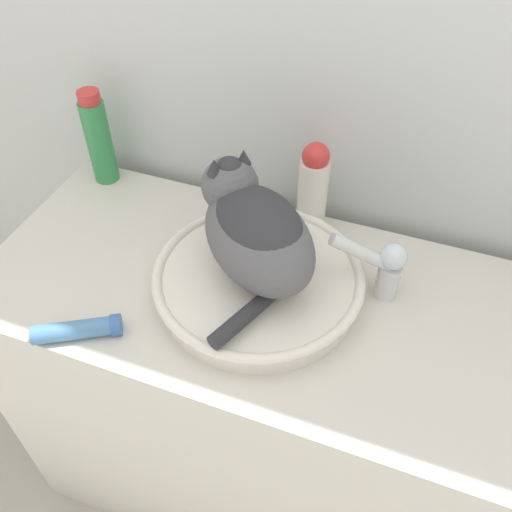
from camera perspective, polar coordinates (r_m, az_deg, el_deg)
The scene contains 8 objects.
wall_back at distance 1.08m, azimuth 8.58°, elevation 20.38°, with size 8.00×0.05×2.40m.
vanity_counter at distance 1.40m, azimuth 1.79°, elevation -15.76°, with size 1.19×0.52×0.85m.
sink_basin at distance 1.03m, azimuth 0.25°, elevation -2.56°, with size 0.40×0.40×0.06m.
cat at distance 0.95m, azimuth -0.17°, elevation 2.88°, with size 0.31×0.34×0.20m.
faucet at distance 1.02m, azimuth 13.36°, elevation -1.03°, with size 0.14×0.08×0.15m.
shampoo_bottle_tall at distance 1.31m, azimuth -16.24°, elevation 11.78°, with size 0.06×0.06×0.23m.
lotion_bottle_white at distance 1.12m, azimuth 6.24°, elevation 7.08°, with size 0.06×0.06×0.21m.
cream_tube at distance 1.02m, azimuth -18.20°, elevation -7.38°, with size 0.15×0.11×0.04m.
Camera 1 is at (0.20, -0.40, 1.64)m, focal length 38.00 mm.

